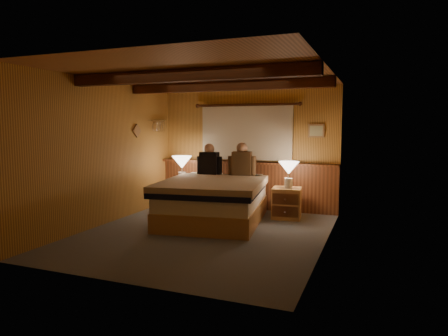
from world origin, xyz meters
The scene contains 19 objects.
floor centered at (0.00, 0.00, 0.00)m, with size 4.20×4.20×0.00m, color #555C65.
ceiling centered at (0.00, 0.00, 2.40)m, with size 4.20×4.20×0.00m, color #C9874B.
wall_back centered at (0.00, 2.10, 1.20)m, with size 3.60×3.60×0.00m, color gold.
wall_left centered at (-1.80, 0.00, 1.20)m, with size 4.20×4.20×0.00m, color gold.
wall_right centered at (1.80, 0.00, 1.20)m, with size 4.20×4.20×0.00m, color gold.
wall_front centered at (0.00, -2.10, 1.20)m, with size 3.60×3.60×0.00m, color gold.
wainscot centered at (0.00, 2.04, 0.49)m, with size 3.60×0.23×0.94m.
curtain_window centered at (0.00, 2.03, 1.52)m, with size 2.18×0.09×1.11m.
ceiling_beams centered at (0.00, 0.15, 2.31)m, with size 3.60×1.65×0.16m.
coat_rail centered at (-1.72, 1.58, 1.67)m, with size 0.05×0.55×0.24m.
framed_print centered at (1.35, 2.08, 1.55)m, with size 0.30×0.04×0.25m.
bed centered at (-0.15, 0.75, 0.38)m, with size 1.91×2.33×0.73m.
nightstand_left centered at (-1.16, 1.57, 0.27)m, with size 0.51×0.46×0.53m.
nightstand_right centered at (0.95, 1.45, 0.27)m, with size 0.55×0.50×0.55m.
lamp_left centered at (-1.18, 1.56, 0.89)m, with size 0.39×0.39×0.52m.
lamp_right centered at (0.99, 1.41, 0.88)m, with size 0.36×0.36×0.47m.
person_left centered at (-0.55, 1.47, 0.96)m, with size 0.50×0.22×0.61m.
person_right centered at (0.07, 1.55, 0.97)m, with size 0.52×0.26×0.64m.
duffel_bag centered at (-0.86, 1.37, 0.17)m, with size 0.60×0.43×0.39m.
Camera 1 is at (2.45, -5.47, 1.64)m, focal length 32.00 mm.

